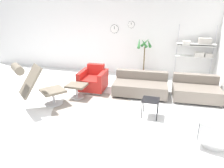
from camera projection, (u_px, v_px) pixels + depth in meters
name	position (u px, v px, depth m)	size (l,w,h in m)	color
ground_plane	(94.00, 109.00, 4.87)	(12.00, 12.00, 0.00)	white
wall_back	(124.00, 36.00, 7.13)	(12.00, 0.09, 2.80)	white
round_rug	(95.00, 109.00, 4.83)	(2.07, 2.07, 0.01)	gray
lounge_chair	(36.00, 83.00, 4.70)	(1.07, 1.18, 1.14)	#BCBCC1
ottoman	(77.00, 88.00, 5.40)	(0.51, 0.43, 0.39)	#BCBCC1
armchair_red	(93.00, 81.00, 5.95)	(0.78, 0.83, 0.73)	silver
couch_low	(140.00, 86.00, 5.66)	(1.54, 0.95, 0.61)	black
couch_second	(196.00, 91.00, 5.35)	(1.24, 0.93, 0.61)	black
side_table	(151.00, 102.00, 4.41)	(0.37, 0.37, 0.41)	black
crt_television	(215.00, 131.00, 3.45)	(0.61, 0.60, 0.52)	#B7B7B7
potted_plant	(143.00, 63.00, 6.77)	(0.48, 0.45, 1.41)	#333338
shelf_unit	(198.00, 48.00, 6.29)	(1.16, 0.28, 1.85)	#BCBCC1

